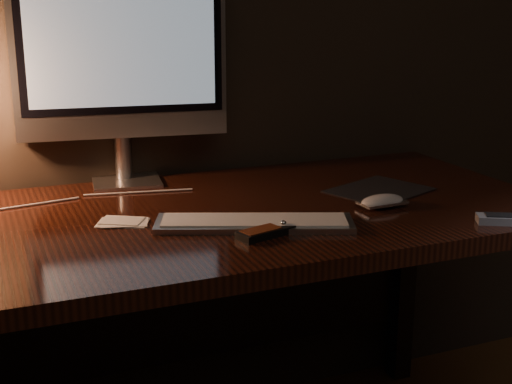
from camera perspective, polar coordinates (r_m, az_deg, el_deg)
name	(u,v)px	position (r m, az deg, el deg)	size (l,w,h in m)	color
desk	(205,255)	(1.73, -4.07, -5.01)	(1.60, 0.75, 0.75)	black
monitor	(121,56)	(1.85, -10.76, 10.67)	(0.53, 0.18, 0.56)	silver
keyboard	(254,222)	(1.52, -0.13, -2.45)	(0.42, 0.12, 0.02)	silver
mousepad	(379,190)	(1.83, 9.83, 0.14)	(0.24, 0.19, 0.00)	black
mouse	(382,203)	(1.68, 10.05, -0.87)	(0.11, 0.06, 0.02)	white
media_remote	(267,232)	(1.46, 0.86, -3.19)	(0.14, 0.08, 0.02)	black
papers	(123,222)	(1.57, -10.62, -2.38)	(0.11, 0.07, 0.01)	white
cable	(81,200)	(1.76, -13.80, -0.66)	(0.00, 0.00, 0.56)	white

